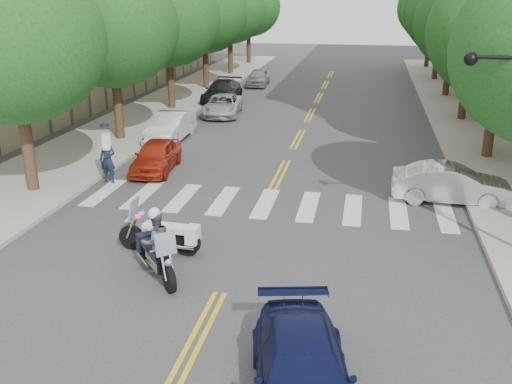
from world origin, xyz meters
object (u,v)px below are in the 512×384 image
(sedan_blue, at_px, (303,374))
(officer_standing, at_px, (108,159))
(motorcycle_parked, at_px, (166,235))
(convertible, at_px, (451,184))
(motorcycle_police, at_px, (156,246))

(sedan_blue, bearing_deg, officer_standing, 115.85)
(motorcycle_parked, distance_m, sedan_blue, 7.29)
(convertible, bearing_deg, motorcycle_parked, 126.38)
(motorcycle_police, distance_m, motorcycle_parked, 1.47)
(motorcycle_police, distance_m, officer_standing, 8.46)
(convertible, bearing_deg, officer_standing, 92.97)
(officer_standing, bearing_deg, motorcycle_parked, -42.80)
(motorcycle_parked, height_order, officer_standing, officer_standing)
(motorcycle_police, xyz_separation_m, motorcycle_parked, (-0.23, 1.42, -0.32))
(convertible, relative_size, sedan_blue, 0.94)
(motorcycle_police, bearing_deg, officer_standing, -95.83)
(convertible, bearing_deg, sedan_blue, 162.67)
(motorcycle_parked, bearing_deg, motorcycle_police, -168.01)
(sedan_blue, bearing_deg, motorcycle_police, 123.34)
(motorcycle_parked, distance_m, officer_standing, 7.18)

